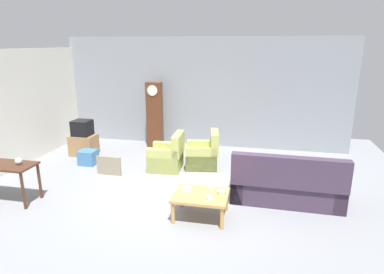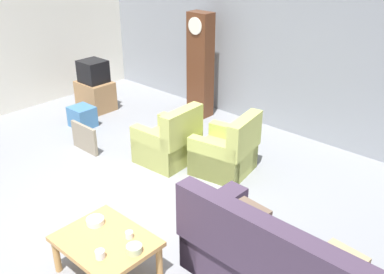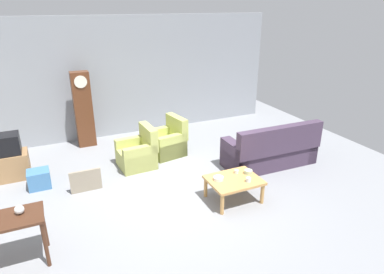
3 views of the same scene
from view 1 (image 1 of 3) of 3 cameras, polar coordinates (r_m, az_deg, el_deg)
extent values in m
plane|color=gray|center=(6.93, -3.57, -9.82)|extent=(10.40, 10.40, 0.00)
cube|color=gray|center=(9.85, 1.97, 7.71)|extent=(8.40, 0.16, 3.20)
cube|color=silver|center=(8.86, -30.17, 3.58)|extent=(0.12, 6.40, 2.88)
cube|color=#423347|center=(6.82, 15.95, -8.86)|extent=(2.12, 0.88, 0.44)
cube|color=#423347|center=(6.28, 16.43, -5.90)|extent=(2.10, 0.24, 0.60)
cube|color=#423347|center=(6.89, 23.84, -8.28)|extent=(0.26, 0.84, 0.68)
cube|color=#423347|center=(6.77, 8.09, -7.43)|extent=(0.26, 0.84, 0.68)
cube|color=#9E8966|center=(6.76, 20.27, -5.79)|extent=(0.37, 0.16, 0.36)
cube|color=brown|center=(6.69, 12.08, -5.33)|extent=(0.37, 0.15, 0.36)
cube|color=tan|center=(8.18, -4.59, -4.19)|extent=(0.80, 0.80, 0.40)
cube|color=tan|center=(7.97, -2.42, -1.22)|extent=(0.22, 0.77, 0.52)
cube|color=tan|center=(8.42, -4.13, -2.87)|extent=(0.77, 0.20, 0.60)
cube|color=tan|center=(7.87, -5.12, -4.25)|extent=(0.77, 0.20, 0.60)
cube|color=#B2BA5D|center=(8.29, 1.65, -3.86)|extent=(0.88, 0.88, 0.40)
cube|color=#B2BA5D|center=(8.15, 3.93, -0.84)|extent=(0.31, 0.78, 0.52)
cube|color=#B2BA5D|center=(8.54, 1.69, -2.55)|extent=(0.78, 0.29, 0.60)
cube|color=#B2BA5D|center=(7.98, 1.63, -3.92)|extent=(0.78, 0.29, 0.60)
cube|color=tan|center=(5.91, 1.52, -10.07)|extent=(0.96, 0.76, 0.05)
cylinder|color=tan|center=(5.81, -3.32, -13.00)|extent=(0.07, 0.07, 0.39)
cylinder|color=tan|center=(5.67, 5.21, -13.84)|extent=(0.07, 0.07, 0.39)
cylinder|color=tan|center=(6.37, -1.75, -10.26)|extent=(0.07, 0.07, 0.39)
cylinder|color=tan|center=(6.24, 5.97, -10.93)|extent=(0.07, 0.07, 0.39)
cube|color=#472819|center=(7.36, -30.11, -4.18)|extent=(1.30, 0.56, 0.04)
cylinder|color=#472819|center=(6.94, -27.19, -8.32)|extent=(0.06, 0.06, 0.73)
cylinder|color=#472819|center=(7.27, -24.89, -6.93)|extent=(0.06, 0.06, 0.73)
cube|color=#562D19|center=(9.81, -6.47, 3.80)|extent=(0.44, 0.28, 1.93)
cylinder|color=silver|center=(9.54, -6.90, 7.99)|extent=(0.30, 0.02, 0.30)
cube|color=#997047|center=(9.64, -18.22, -1.32)|extent=(0.68, 0.52, 0.56)
cube|color=black|center=(9.51, -18.47, 1.51)|extent=(0.48, 0.44, 0.42)
cube|color=gray|center=(8.03, -14.20, -4.84)|extent=(0.60, 0.05, 0.45)
cube|color=teal|center=(8.88, -17.53, -3.38)|extent=(0.42, 0.37, 0.37)
sphere|color=silver|center=(7.14, -27.83, -3.70)|extent=(0.13, 0.13, 0.13)
cylinder|color=white|center=(6.01, 3.35, -8.95)|extent=(0.08, 0.08, 0.07)
cylinder|color=silver|center=(5.67, 2.99, -10.48)|extent=(0.09, 0.09, 0.08)
cylinder|color=white|center=(6.01, -0.98, -8.98)|extent=(0.19, 0.19, 0.06)
cylinder|color=#B2C69E|center=(5.89, 5.11, -9.52)|extent=(0.15, 0.15, 0.07)
camera|label=2|loc=(3.81, 45.14, 14.74)|focal=40.43mm
camera|label=3|loc=(4.02, -72.69, 12.08)|focal=31.50mm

